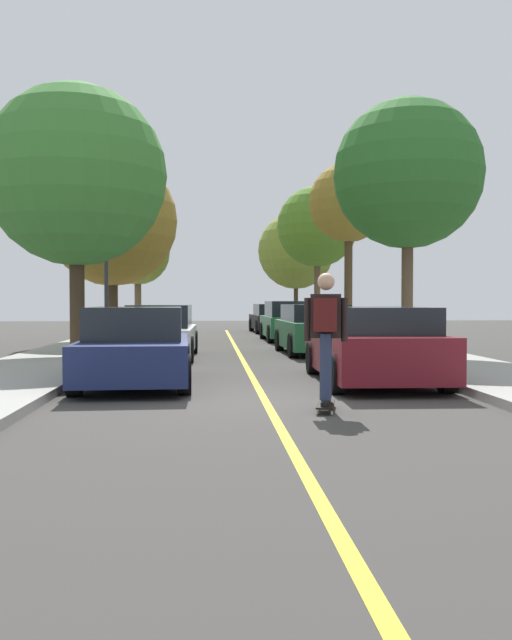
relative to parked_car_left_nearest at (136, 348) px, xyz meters
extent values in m
plane|color=#3D3A38|center=(2.10, -1.52, -0.66)|extent=(80.00, 80.00, 0.00)
cube|color=gold|center=(2.10, 2.48, -0.65)|extent=(0.12, 39.20, 0.01)
cube|color=navy|center=(0.00, -0.01, -0.16)|extent=(1.96, 4.12, 0.63)
cube|color=black|center=(0.00, 0.02, 0.43)|extent=(1.67, 2.35, 0.55)
cylinder|color=black|center=(0.89, -1.30, -0.34)|extent=(0.25, 0.65, 0.64)
cylinder|color=black|center=(-0.79, -1.37, -0.34)|extent=(0.25, 0.65, 0.64)
cylinder|color=black|center=(0.79, 1.35, -0.34)|extent=(0.25, 0.65, 0.64)
cylinder|color=black|center=(-0.89, 1.28, -0.34)|extent=(0.25, 0.65, 0.64)
cube|color=white|center=(0.00, 5.70, -0.17)|extent=(1.80, 4.37, 0.62)
cube|color=black|center=(0.00, 5.91, 0.42)|extent=(1.56, 2.46, 0.57)
cylinder|color=black|center=(0.79, 4.22, -0.34)|extent=(0.23, 0.64, 0.64)
cylinder|color=black|center=(-0.83, 4.24, -0.34)|extent=(0.23, 0.64, 0.64)
cylinder|color=black|center=(0.83, 7.16, -0.34)|extent=(0.23, 0.64, 0.64)
cylinder|color=black|center=(-0.79, 7.18, -0.34)|extent=(0.23, 0.64, 0.64)
cube|color=maroon|center=(4.21, 0.06, -0.11)|extent=(1.96, 4.35, 0.74)
cube|color=black|center=(4.20, -0.09, 0.48)|extent=(1.70, 2.83, 0.44)
cylinder|color=black|center=(3.36, 1.54, -0.34)|extent=(0.23, 0.64, 0.64)
cylinder|color=black|center=(5.11, 1.50, -0.34)|extent=(0.23, 0.64, 0.64)
cylinder|color=black|center=(3.30, -1.38, -0.34)|extent=(0.23, 0.64, 0.64)
cylinder|color=black|center=(5.06, -1.41, -0.34)|extent=(0.23, 0.64, 0.64)
cube|color=#1E5B33|center=(4.21, 6.78, -0.11)|extent=(1.87, 4.06, 0.73)
cube|color=black|center=(4.20, 6.87, 0.49)|extent=(1.62, 2.66, 0.46)
cylinder|color=black|center=(3.36, 8.06, -0.34)|extent=(0.24, 0.65, 0.64)
cylinder|color=black|center=(4.98, 8.11, -0.34)|extent=(0.24, 0.65, 0.64)
cylinder|color=black|center=(3.44, 5.45, -0.34)|extent=(0.24, 0.65, 0.64)
cylinder|color=black|center=(5.06, 5.50, -0.34)|extent=(0.24, 0.65, 0.64)
cube|color=#1E5B33|center=(4.21, 13.01, -0.12)|extent=(1.85, 4.17, 0.72)
cube|color=black|center=(4.21, 12.89, 0.53)|extent=(1.61, 2.67, 0.56)
cylinder|color=black|center=(3.36, 14.36, -0.34)|extent=(0.23, 0.64, 0.64)
cylinder|color=black|center=(5.01, 14.40, -0.34)|extent=(0.23, 0.64, 0.64)
cylinder|color=black|center=(3.41, 11.62, -0.34)|extent=(0.23, 0.64, 0.64)
cylinder|color=black|center=(5.06, 11.65, -0.34)|extent=(0.23, 0.64, 0.64)
cube|color=black|center=(4.21, 19.66, -0.15)|extent=(1.95, 4.34, 0.65)
cube|color=black|center=(4.21, 19.49, 0.42)|extent=(1.67, 2.67, 0.51)
cylinder|color=black|center=(3.32, 21.06, -0.34)|extent=(0.25, 0.65, 0.64)
cylinder|color=black|center=(4.98, 21.13, -0.34)|extent=(0.25, 0.65, 0.64)
cylinder|color=black|center=(3.43, 18.19, -0.34)|extent=(0.25, 0.65, 0.64)
cylinder|color=black|center=(5.09, 18.25, -0.34)|extent=(0.25, 0.65, 0.64)
cylinder|color=#3D2D1E|center=(-2.04, 5.34, 1.00)|extent=(0.37, 0.37, 3.03)
sphere|color=#3D7F33|center=(-2.04, 5.34, 3.95)|extent=(4.52, 4.52, 4.52)
cylinder|color=#3D2D1E|center=(-2.04, 11.52, 0.96)|extent=(0.36, 0.36, 2.95)
sphere|color=olive|center=(-2.04, 11.52, 3.54)|extent=(4.43, 4.43, 4.43)
cylinder|color=brown|center=(-2.04, 19.64, 0.90)|extent=(0.31, 0.31, 2.83)
sphere|color=olive|center=(-2.04, 19.64, 3.05)|extent=(2.95, 2.95, 2.95)
cylinder|color=brown|center=(6.24, 4.80, 1.17)|extent=(0.29, 0.29, 3.37)
sphere|color=#2D6B28|center=(6.24, 4.80, 4.00)|extent=(3.73, 3.73, 3.73)
cylinder|color=#4C3823|center=(6.24, 12.05, 1.48)|extent=(0.29, 0.29, 4.00)
sphere|color=olive|center=(6.24, 12.05, 4.35)|extent=(2.84, 2.84, 2.84)
cylinder|color=brown|center=(6.24, 19.11, 1.41)|extent=(0.29, 0.29, 3.86)
sphere|color=#4C7A23|center=(6.24, 19.11, 4.26)|extent=(3.73, 3.73, 3.73)
cylinder|color=#3D2D1E|center=(6.24, 26.86, 0.94)|extent=(0.25, 0.25, 2.92)
sphere|color=olive|center=(6.24, 26.86, 3.71)|extent=(4.38, 4.38, 4.38)
cylinder|color=#38383D|center=(-1.75, 8.24, 2.19)|extent=(0.12, 0.12, 5.41)
cube|color=#EAE5C6|center=(-1.75, 8.24, 5.01)|extent=(0.36, 0.24, 0.20)
cube|color=black|center=(2.84, -2.97, -0.56)|extent=(0.39, 0.87, 0.02)
cylinder|color=beige|center=(2.82, -2.62, -0.63)|extent=(0.04, 0.06, 0.06)
cylinder|color=beige|center=(3.01, -2.66, -0.63)|extent=(0.04, 0.06, 0.06)
cylinder|color=beige|center=(2.67, -3.29, -0.63)|extent=(0.04, 0.06, 0.06)
cylinder|color=beige|center=(2.86, -3.33, -0.63)|extent=(0.04, 0.06, 0.06)
cube|color=#99999E|center=(2.91, -2.64, -0.59)|extent=(0.11, 0.06, 0.02)
cube|color=#99999E|center=(2.77, -3.31, -0.59)|extent=(0.11, 0.06, 0.02)
cube|color=black|center=(2.89, -2.76, -0.52)|extent=(0.15, 0.28, 0.06)
cube|color=black|center=(2.79, -3.19, -0.52)|extent=(0.15, 0.28, 0.06)
cylinder|color=#283351|center=(2.87, -2.86, -0.06)|extent=(0.18, 0.18, 0.87)
cylinder|color=#283351|center=(2.81, -3.09, -0.06)|extent=(0.18, 0.18, 0.87)
cube|color=black|center=(2.84, -2.97, 0.61)|extent=(0.44, 0.30, 0.58)
sphere|color=tan|center=(2.84, -2.97, 1.07)|extent=(0.23, 0.23, 0.23)
cylinder|color=black|center=(2.60, -2.92, 0.57)|extent=(0.11, 0.11, 0.58)
cylinder|color=black|center=(3.08, -3.03, 0.57)|extent=(0.11, 0.11, 0.58)
cube|color=#4C1414|center=(2.80, -3.17, 0.63)|extent=(0.33, 0.24, 0.44)
camera|label=1|loc=(1.30, -11.88, 0.81)|focal=37.93mm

